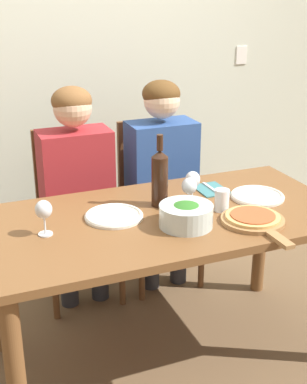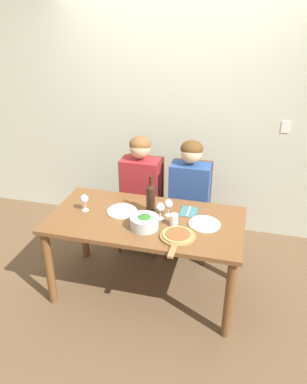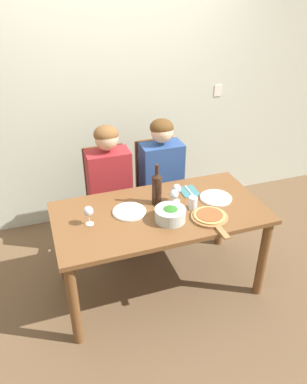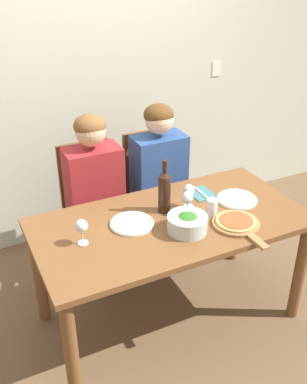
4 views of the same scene
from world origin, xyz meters
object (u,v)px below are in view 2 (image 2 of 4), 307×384
at_px(chair_left, 143,199).
at_px(dinner_plate_right, 204,224).
at_px(dinner_plate_left, 122,211).
at_px(wine_glass_left, 84,200).
at_px(person_man, 189,190).
at_px(pizza_on_board, 178,236).
at_px(broccoli_bowl, 144,222).
at_px(fork_on_napkin, 189,212).
at_px(chair_right, 190,205).
at_px(wine_glass_right, 168,205).
at_px(wine_bottle, 151,198).
at_px(water_tumbler, 174,220).
at_px(person_woman, 140,184).
at_px(wine_glass_centre, 160,208).

relative_size(chair_left, dinner_plate_right, 3.73).
xyz_separation_m(dinner_plate_left, wine_glass_left, (-0.31, -0.05, 0.10)).
height_order(person_man, dinner_plate_right, person_man).
relative_size(dinner_plate_left, pizza_on_board, 0.62).
relative_size(dinner_plate_left, dinner_plate_right, 1.00).
xyz_separation_m(broccoli_bowl, wine_glass_left, (-0.57, 0.14, 0.05)).
distance_m(wine_glass_left, fork_on_napkin, 0.89).
bearing_deg(broccoli_bowl, chair_right, 75.96).
height_order(dinner_plate_left, wine_glass_right, wine_glass_right).
xyz_separation_m(wine_bottle, wine_glass_left, (-0.55, -0.11, -0.03)).
bearing_deg(chair_right, water_tumbler, -90.52).
relative_size(chair_right, wine_bottle, 2.85).
xyz_separation_m(wine_bottle, water_tumbler, (0.24, -0.16, -0.09)).
relative_size(pizza_on_board, wine_glass_left, 2.75).
relative_size(person_woman, wine_glass_left, 8.12).
bearing_deg(chair_left, wine_glass_right, -58.59).
distance_m(wine_glass_left, wine_glass_centre, 0.66).
bearing_deg(pizza_on_board, wine_glass_left, 165.49).
bearing_deg(wine_glass_right, wine_glass_left, -172.63).
bearing_deg(person_woman, wine_glass_centre, -60.32).
bearing_deg(wine_glass_left, pizza_on_board, -14.51).
bearing_deg(wine_glass_left, dinner_plate_left, 9.89).
height_order(chair_right, wine_bottle, wine_bottle).
xyz_separation_m(wine_glass_right, water_tumbler, (0.08, -0.14, -0.05)).
relative_size(broccoli_bowl, fork_on_napkin, 1.27).
distance_m(chair_left, broccoli_bowl, 0.99).
height_order(person_woman, wine_bottle, person_woman).
bearing_deg(wine_glass_right, person_man, 81.31).
xyz_separation_m(person_man, dinner_plate_left, (-0.48, -0.60, 0.02)).
bearing_deg(person_man, person_woman, 180.00).
bearing_deg(wine_glass_right, dinner_plate_right, -12.60).
bearing_deg(chair_left, wine_bottle, -68.81).
height_order(person_man, wine_glass_centre, person_man).
relative_size(wine_bottle, wine_glass_left, 2.23).
bearing_deg(dinner_plate_right, fork_on_napkin, 132.39).
xyz_separation_m(wine_glass_right, wine_glass_centre, (-0.05, -0.07, 0.00)).
bearing_deg(dinner_plate_left, wine_glass_centre, -5.83).
distance_m(chair_right, person_woman, 0.56).
distance_m(person_woman, person_man, 0.50).
relative_size(dinner_plate_right, wine_glass_centre, 1.71).
distance_m(chair_right, wine_glass_centre, 0.83).
bearing_deg(person_man, wine_glass_right, -98.69).
xyz_separation_m(chair_right, dinner_plate_right, (0.23, -0.75, 0.25)).
height_order(pizza_on_board, wine_glass_left, wine_glass_left).
bearing_deg(chair_right, wine_glass_left, -136.07).
height_order(chair_right, wine_glass_centre, chair_right).
xyz_separation_m(chair_left, broccoli_bowl, (0.27, -0.91, 0.29)).
bearing_deg(fork_on_napkin, person_man, 98.67).
xyz_separation_m(dinner_plate_left, dinner_plate_right, (0.71, -0.03, 0.00)).
relative_size(person_woman, pizza_on_board, 2.95).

